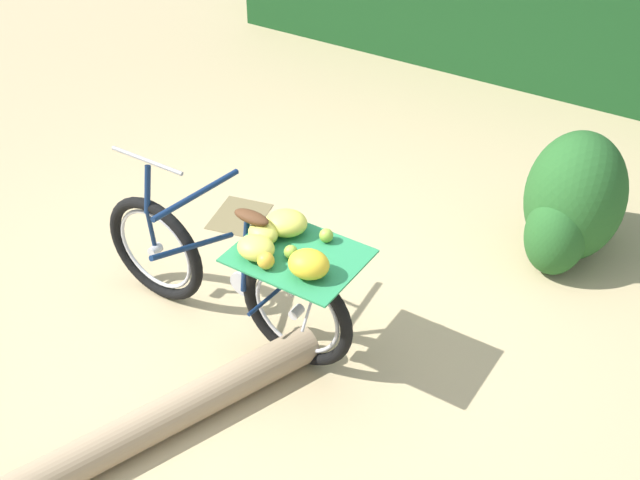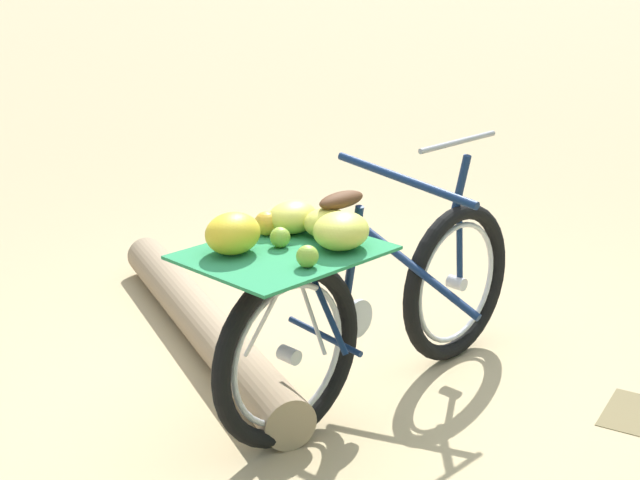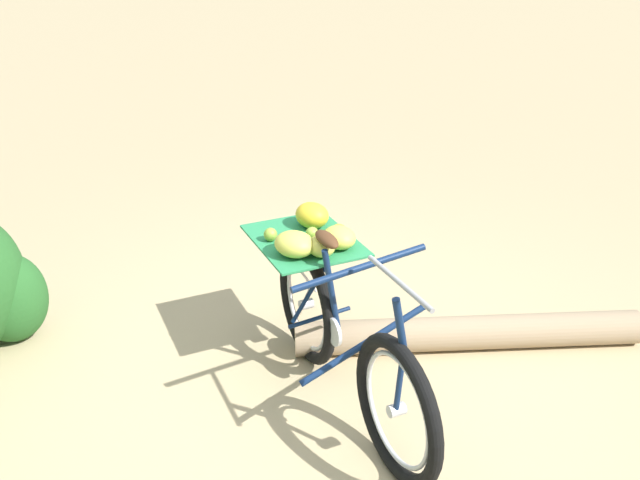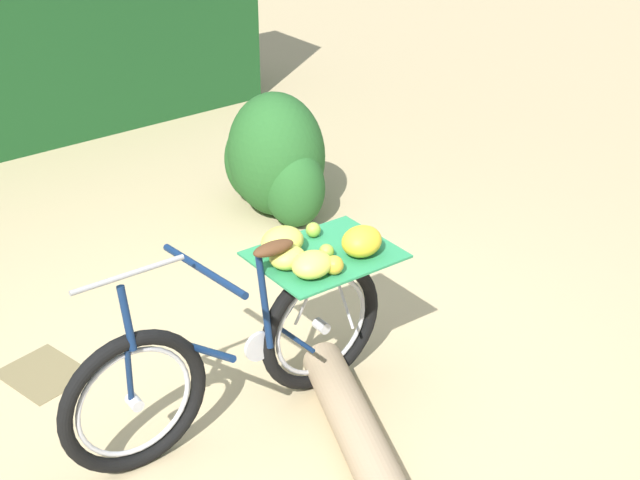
# 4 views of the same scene
# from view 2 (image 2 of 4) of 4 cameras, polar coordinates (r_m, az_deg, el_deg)

# --- Properties ---
(ground_plane) EXTENTS (60.00, 60.00, 0.00)m
(ground_plane) POSITION_cam_2_polar(r_m,az_deg,el_deg) (3.71, 2.51, -11.35)
(ground_plane) COLOR tan
(bicycle) EXTENTS (0.86, 1.80, 1.03)m
(bicycle) POSITION_cam_2_polar(r_m,az_deg,el_deg) (3.63, 2.58, -3.43)
(bicycle) COLOR black
(bicycle) RESTS_ON ground_plane
(fallen_log) EXTENTS (1.89, 1.39, 0.21)m
(fallen_log) POSITION_cam_2_polar(r_m,az_deg,el_deg) (4.37, -7.38, -5.15)
(fallen_log) COLOR #9E8466
(fallen_log) RESTS_ON ground_plane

